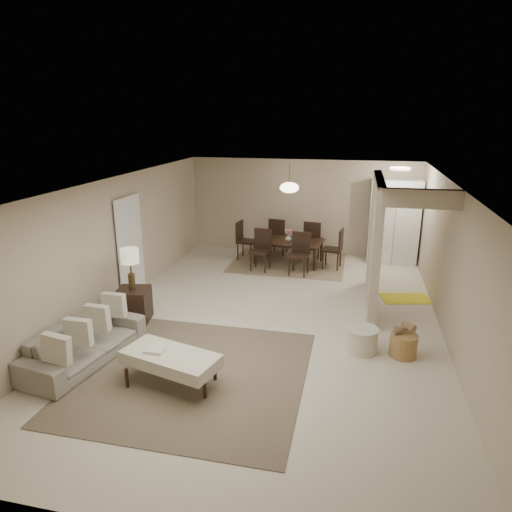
% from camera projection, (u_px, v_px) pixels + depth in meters
% --- Properties ---
extents(floor, '(9.00, 9.00, 0.00)m').
position_uv_depth(floor, '(269.00, 322.00, 8.27)').
color(floor, beige).
rests_on(floor, ground).
extents(ceiling, '(9.00, 9.00, 0.00)m').
position_uv_depth(ceiling, '(270.00, 184.00, 7.53)').
color(ceiling, white).
rests_on(ceiling, back_wall).
extents(back_wall, '(6.00, 0.00, 6.00)m').
position_uv_depth(back_wall, '(302.00, 207.00, 12.09)').
color(back_wall, '#BBAA8D').
rests_on(back_wall, floor).
extents(left_wall, '(0.00, 9.00, 9.00)m').
position_uv_depth(left_wall, '(112.00, 246.00, 8.53)').
color(left_wall, '#BBAA8D').
rests_on(left_wall, floor).
extents(right_wall, '(0.00, 9.00, 9.00)m').
position_uv_depth(right_wall, '(454.00, 268.00, 7.27)').
color(right_wall, '#BBAA8D').
rests_on(right_wall, floor).
extents(partition, '(0.15, 2.50, 2.50)m').
position_uv_depth(partition, '(374.00, 243.00, 8.69)').
color(partition, '#BBAA8D').
rests_on(partition, floor).
extents(doorway, '(0.04, 0.90, 2.04)m').
position_uv_depth(doorway, '(130.00, 249.00, 9.15)').
color(doorway, black).
rests_on(doorway, floor).
extents(pantry_cabinet, '(1.20, 0.55, 2.10)m').
position_uv_depth(pantry_cabinet, '(394.00, 222.00, 11.33)').
color(pantry_cabinet, white).
rests_on(pantry_cabinet, floor).
extents(flush_light, '(0.44, 0.44, 0.05)m').
position_uv_depth(flush_light, '(400.00, 169.00, 10.04)').
color(flush_light, white).
rests_on(flush_light, ceiling).
extents(living_rug, '(3.20, 3.20, 0.01)m').
position_uv_depth(living_rug, '(193.00, 374.00, 6.60)').
color(living_rug, brown).
rests_on(living_rug, floor).
extents(sofa, '(2.11, 1.10, 0.59)m').
position_uv_depth(sofa, '(85.00, 344.00, 6.88)').
color(sofa, gray).
rests_on(sofa, floor).
extents(ottoman_bench, '(1.46, 0.94, 0.48)m').
position_uv_depth(ottoman_bench, '(171.00, 359.00, 6.25)').
color(ottoman_bench, beige).
rests_on(ottoman_bench, living_rug).
extents(side_table, '(0.64, 0.64, 0.61)m').
position_uv_depth(side_table, '(134.00, 305.00, 8.25)').
color(side_table, black).
rests_on(side_table, floor).
extents(table_lamp, '(0.32, 0.32, 0.76)m').
position_uv_depth(table_lamp, '(130.00, 259.00, 7.99)').
color(table_lamp, '#48361F').
rests_on(table_lamp, side_table).
extents(round_pouf, '(0.51, 0.51, 0.39)m').
position_uv_depth(round_pouf, '(362.00, 340.00, 7.19)').
color(round_pouf, beige).
rests_on(round_pouf, floor).
extents(wicker_basket, '(0.56, 0.56, 0.36)m').
position_uv_depth(wicker_basket, '(403.00, 345.00, 7.06)').
color(wicker_basket, olive).
rests_on(wicker_basket, floor).
extents(dining_rug, '(2.80, 2.10, 0.01)m').
position_uv_depth(dining_rug, '(288.00, 263.00, 11.52)').
color(dining_rug, '#897855').
rests_on(dining_rug, floor).
extents(dining_table, '(1.79, 1.15, 0.59)m').
position_uv_depth(dining_table, '(288.00, 252.00, 11.44)').
color(dining_table, black).
rests_on(dining_table, dining_rug).
extents(dining_chairs, '(2.69, 2.08, 0.99)m').
position_uv_depth(dining_chairs, '(288.00, 245.00, 11.38)').
color(dining_chairs, black).
rests_on(dining_chairs, dining_rug).
extents(vase, '(0.19, 0.19, 0.15)m').
position_uv_depth(vase, '(288.00, 238.00, 11.33)').
color(vase, white).
rests_on(vase, dining_table).
extents(yellow_mat, '(1.06, 0.78, 0.01)m').
position_uv_depth(yellow_mat, '(406.00, 298.00, 9.31)').
color(yellow_mat, yellow).
rests_on(yellow_mat, floor).
extents(pendant_light, '(0.46, 0.46, 0.71)m').
position_uv_depth(pendant_light, '(289.00, 188.00, 10.96)').
color(pendant_light, '#48361F').
rests_on(pendant_light, ceiling).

